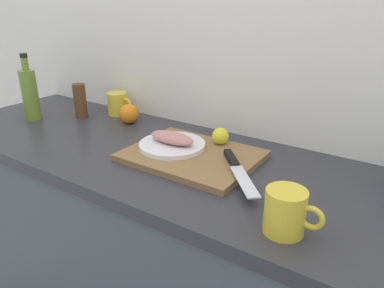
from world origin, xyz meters
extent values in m
cube|color=white|center=(0.00, 0.33, 1.25)|extent=(3.20, 0.05, 2.50)
cube|color=#4C5159|center=(0.00, 0.00, 0.43)|extent=(2.00, 0.58, 0.86)
cube|color=#333338|center=(0.00, 0.00, 0.88)|extent=(2.00, 0.60, 0.04)
cube|color=olive|center=(0.05, 0.02, 0.91)|extent=(0.41, 0.31, 0.02)
cylinder|color=white|center=(-0.03, 0.02, 0.93)|extent=(0.22, 0.22, 0.01)
ellipsoid|color=tan|center=(-0.03, 0.02, 0.95)|extent=(0.16, 0.07, 0.04)
cube|color=silver|center=(0.28, -0.07, 0.93)|extent=(0.15, 0.16, 0.00)
cube|color=black|center=(0.19, 0.03, 0.93)|extent=(0.09, 0.10, 0.02)
sphere|color=yellow|center=(0.09, 0.14, 0.95)|extent=(0.06, 0.06, 0.06)
cylinder|color=olive|center=(-0.72, -0.02, 1.00)|extent=(0.06, 0.06, 0.21)
cylinder|color=olive|center=(-0.72, -0.02, 1.13)|extent=(0.03, 0.03, 0.05)
cylinder|color=black|center=(-0.72, -0.02, 1.16)|extent=(0.03, 0.03, 0.02)
cylinder|color=yellow|center=(-0.48, 0.23, 0.95)|extent=(0.08, 0.08, 0.10)
torus|color=yellow|center=(-0.42, 0.23, 0.95)|extent=(0.06, 0.01, 0.06)
cylinder|color=yellow|center=(0.44, -0.19, 0.95)|extent=(0.09, 0.09, 0.10)
torus|color=yellow|center=(0.50, -0.19, 0.96)|extent=(0.06, 0.01, 0.06)
sphere|color=orange|center=(-0.35, 0.17, 0.94)|extent=(0.08, 0.08, 0.08)
cylinder|color=brown|center=(-0.57, 0.11, 0.97)|extent=(0.05, 0.05, 0.14)
camera|label=1|loc=(0.65, -0.86, 1.38)|focal=34.29mm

